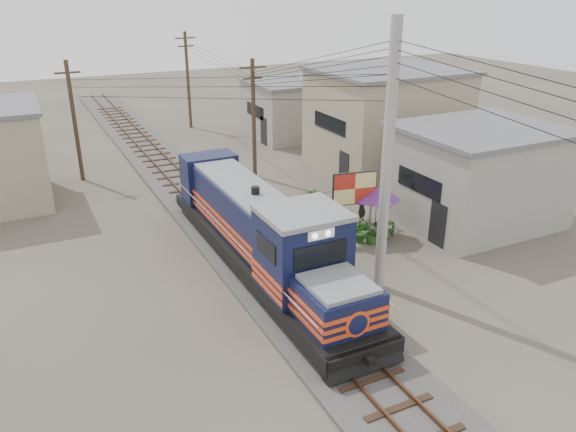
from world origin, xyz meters
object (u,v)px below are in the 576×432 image
market_umbrella (377,194)px  locomotive (262,234)px  billboard (354,190)px  vendor (362,206)px

market_umbrella → locomotive: bearing=-172.2°
billboard → market_umbrella: (1.09, -0.21, -0.27)m
locomotive → market_umbrella: size_ratio=6.24×
locomotive → vendor: bearing=21.4°
locomotive → market_umbrella: 6.16m
billboard → market_umbrella: 1.15m
market_umbrella → vendor: bearing=78.4°
locomotive → vendor: (6.43, 2.52, -0.85)m
locomotive → vendor: locomotive is taller
locomotive → market_umbrella: bearing=7.8°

